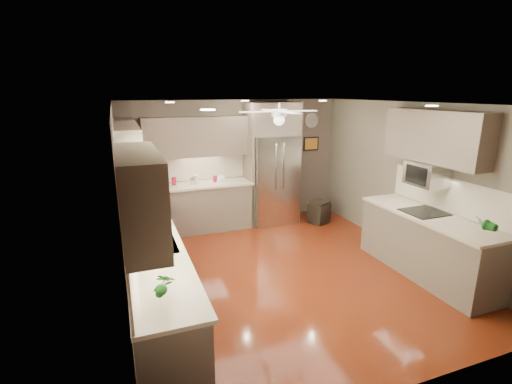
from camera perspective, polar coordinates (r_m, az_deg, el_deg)
floor at (r=5.81m, az=4.42°, el=-12.03°), size 5.00×5.00×0.00m
ceiling at (r=5.17m, az=5.00°, el=13.41°), size 5.00×5.00×0.00m
wall_back at (r=7.63m, az=-3.33°, el=4.58°), size 4.50×0.00×4.50m
wall_front at (r=3.41m, az=23.15°, el=-10.53°), size 4.50×0.00×4.50m
wall_left at (r=4.88m, az=-20.02°, el=-2.53°), size 0.00×5.00×5.00m
wall_right at (r=6.62m, az=22.62°, el=1.75°), size 0.00×5.00×5.00m
canister_a at (r=7.17m, az=-12.52°, el=1.67°), size 0.10×0.10×0.14m
canister_b at (r=7.17m, az=-9.71°, el=1.72°), size 0.12×0.12×0.15m
canister_c at (r=7.17m, az=-9.20°, el=1.92°), size 0.11×0.11×0.17m
canister_d at (r=7.30m, az=-6.30°, el=2.02°), size 0.10×0.10×0.12m
soap_bottle at (r=4.90m, az=-17.63°, el=-4.82°), size 0.09×0.10×0.20m
potted_plant_left at (r=3.28m, az=-13.83°, el=-13.64°), size 0.20×0.16×0.32m
potted_plant_right at (r=5.34m, az=31.74°, el=-4.18°), size 0.17×0.14×0.31m
bowl at (r=7.30m, az=-5.29°, el=1.76°), size 0.26×0.26×0.05m
left_run at (r=5.29m, az=-16.07°, el=-9.67°), size 0.65×4.70×1.45m
back_run at (r=7.36m, az=-7.94°, el=-2.09°), size 1.85×0.65×1.45m
uppers at (r=5.63m, az=-5.19°, el=7.14°), size 4.50×4.70×0.95m
window at (r=4.31m, az=-19.85°, el=-0.61°), size 0.05×1.12×0.92m
sink at (r=4.53m, az=-15.44°, el=-8.12°), size 0.50×0.70×0.32m
refrigerator at (r=7.57m, az=2.53°, el=4.03°), size 1.06×0.75×2.45m
right_run at (r=6.08m, az=24.76°, el=-7.21°), size 0.70×2.20×1.45m
microwave at (r=6.03m, az=24.80°, el=2.54°), size 0.43×0.55×0.34m
ceiling_fan at (r=5.45m, az=3.57°, el=11.77°), size 1.18×1.18×0.32m
recessed_lights at (r=5.52m, az=2.78°, el=13.50°), size 2.84×3.14×0.01m
wall_clock at (r=8.20m, az=8.58°, el=10.82°), size 0.30×0.03×0.30m
framed_print at (r=8.25m, az=8.46°, el=7.36°), size 0.36×0.03×0.30m
stool at (r=7.80m, az=9.65°, el=-3.05°), size 0.46×0.46×0.45m
paper_towel at (r=4.14m, az=-15.13°, el=-7.76°), size 0.12×0.12×0.31m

